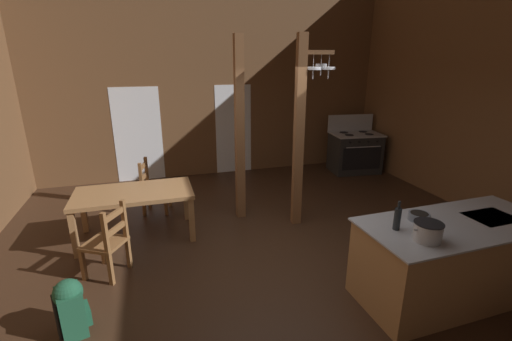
# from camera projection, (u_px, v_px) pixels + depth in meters

# --- Properties ---
(ground_plane) EXTENTS (8.55, 8.89, 0.10)m
(ground_plane) POSITION_uv_depth(u_px,v_px,m) (276.00, 265.00, 4.71)
(ground_plane) COLOR #382316
(wall_back) EXTENTS (8.55, 0.14, 4.62)m
(wall_back) POSITION_uv_depth(u_px,v_px,m) (215.00, 73.00, 7.74)
(wall_back) COLOR brown
(wall_back) RESTS_ON ground_plane
(glazed_door_back_left) EXTENTS (1.00, 0.01, 2.05)m
(glazed_door_back_left) POSITION_uv_depth(u_px,v_px,m) (138.00, 135.00, 7.59)
(glazed_door_back_left) COLOR white
(glazed_door_back_left) RESTS_ON ground_plane
(glazed_panel_back_right) EXTENTS (0.84, 0.01, 2.05)m
(glazed_panel_back_right) POSITION_uv_depth(u_px,v_px,m) (234.00, 130.00, 8.17)
(glazed_panel_back_right) COLOR white
(glazed_panel_back_right) RESTS_ON ground_plane
(kitchen_island) EXTENTS (2.18, 1.01, 0.92)m
(kitchen_island) POSITION_uv_depth(u_px,v_px,m) (451.00, 259.00, 3.92)
(kitchen_island) COLOR #9E7044
(kitchen_island) RESTS_ON ground_plane
(stove_range) EXTENTS (1.22, 0.93, 1.32)m
(stove_range) POSITION_uv_depth(u_px,v_px,m) (355.00, 152.00, 8.35)
(stove_range) COLOR #242424
(stove_range) RESTS_ON ground_plane
(support_post_with_pot_rack) EXTENTS (0.60, 0.26, 2.97)m
(support_post_with_pot_rack) POSITION_uv_depth(u_px,v_px,m) (301.00, 127.00, 5.36)
(support_post_with_pot_rack) COLOR brown
(support_post_with_pot_rack) RESTS_ON ground_plane
(support_post_center) EXTENTS (0.14, 0.14, 2.97)m
(support_post_center) POSITION_uv_depth(u_px,v_px,m) (240.00, 132.00, 5.64)
(support_post_center) COLOR brown
(support_post_center) RESTS_ON ground_plane
(dining_table) EXTENTS (1.70, 0.90, 0.74)m
(dining_table) POSITION_uv_depth(u_px,v_px,m) (134.00, 197.00, 5.19)
(dining_table) COLOR #9E7044
(dining_table) RESTS_ON ground_plane
(ladderback_chair_near_window) EXTENTS (0.60, 0.60, 0.95)m
(ladderback_chair_near_window) POSITION_uv_depth(u_px,v_px,m) (108.00, 242.00, 4.30)
(ladderback_chair_near_window) COLOR brown
(ladderback_chair_near_window) RESTS_ON ground_plane
(ladderback_chair_by_post) EXTENTS (0.53, 0.53, 0.95)m
(ladderback_chair_by_post) POSITION_uv_depth(u_px,v_px,m) (153.00, 187.00, 6.15)
(ladderback_chair_by_post) COLOR brown
(ladderback_chair_by_post) RESTS_ON ground_plane
(backpack) EXTENTS (0.36, 0.37, 0.60)m
(backpack) POSITION_uv_depth(u_px,v_px,m) (71.00, 305.00, 3.41)
(backpack) COLOR #1E5138
(backpack) RESTS_ON ground_plane
(stockpot_on_counter) EXTENTS (0.35, 0.28, 0.19)m
(stockpot_on_counter) POSITION_uv_depth(u_px,v_px,m) (428.00, 231.00, 3.39)
(stockpot_on_counter) COLOR #A8AAB2
(stockpot_on_counter) RESTS_ON kitchen_island
(mixing_bowl_on_counter) EXTENTS (0.23, 0.23, 0.08)m
(mixing_bowl_on_counter) POSITION_uv_depth(u_px,v_px,m) (419.00, 217.00, 3.83)
(mixing_bowl_on_counter) COLOR slate
(mixing_bowl_on_counter) RESTS_ON kitchen_island
(bottle_tall_on_counter) EXTENTS (0.07, 0.07, 0.32)m
(bottle_tall_on_counter) POSITION_uv_depth(u_px,v_px,m) (397.00, 218.00, 3.59)
(bottle_tall_on_counter) COLOR #1E2328
(bottle_tall_on_counter) RESTS_ON kitchen_island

